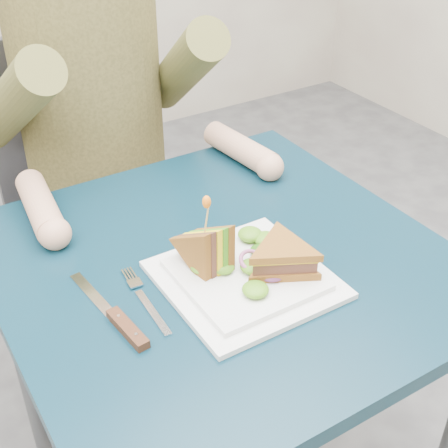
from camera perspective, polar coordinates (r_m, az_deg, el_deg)
table at (r=1.13m, az=-0.16°, el=-6.34°), size 0.75×0.75×0.73m
chair at (r=1.71m, az=-12.14°, el=3.44°), size 0.42×0.40×0.93m
diner at (r=1.45m, az=-12.25°, el=14.32°), size 0.54×0.59×0.74m
plate at (r=1.03m, az=1.95°, el=-4.92°), size 0.26×0.26×0.02m
sandwich_flat at (r=1.01m, az=5.36°, el=-3.04°), size 0.18×0.18×0.05m
sandwich_upright at (r=1.01m, az=-1.52°, el=-2.40°), size 0.08×0.13×0.13m
fork at (r=1.00m, az=-7.13°, el=-7.05°), size 0.03×0.18×0.01m
knife at (r=0.96m, az=-9.43°, el=-8.83°), size 0.04×0.22×0.02m
toothpick at (r=0.97m, az=-1.57°, el=0.63°), size 0.01×0.01×0.06m
toothpick_frill at (r=0.96m, az=-1.60°, el=2.03°), size 0.01×0.01×0.02m
lettuce_spill at (r=1.02m, az=1.90°, el=-3.61°), size 0.15×0.13×0.02m
onion_ring at (r=1.02m, az=2.53°, el=-3.35°), size 0.04×0.04×0.02m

